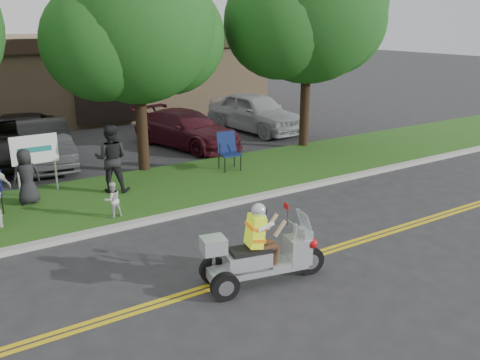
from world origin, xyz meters
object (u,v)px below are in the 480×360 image
lawn_chair_b (228,148)px  parked_car_left (45,144)px  parked_car_far_right (255,112)px  trike_scooter (260,256)px  parked_car_right (186,129)px  parked_car_mid (22,138)px  spectator_adult_mid (111,158)px

lawn_chair_b → parked_car_left: parked_car_left is taller
lawn_chair_b → parked_car_far_right: (4.30, 4.74, 0.07)m
trike_scooter → parked_car_right: 11.11m
lawn_chair_b → parked_car_right: (0.43, 3.83, -0.08)m
lawn_chair_b → parked_car_right: 3.86m
lawn_chair_b → parked_car_mid: bearing=143.9°
spectator_adult_mid → parked_car_mid: bearing=-45.3°
parked_car_far_right → trike_scooter: bearing=-130.8°
spectator_adult_mid → lawn_chair_b: bearing=-147.2°
trike_scooter → parked_car_far_right: bearing=67.8°
trike_scooter → lawn_chair_b: (3.33, 6.62, 0.22)m
parked_car_left → parked_car_mid: parked_car_mid is taller
spectator_adult_mid → parked_car_mid: size_ratio=0.34×
spectator_adult_mid → parked_car_right: 5.94m
parked_car_mid → parked_car_left: bearing=-54.2°
trike_scooter → parked_car_right: trike_scooter is taller
parked_car_right → parked_car_left: bearing=162.3°
parked_car_far_right → spectator_adult_mid: bearing=-155.9°
lawn_chair_b → parked_car_far_right: 6.40m
spectator_adult_mid → parked_car_right: size_ratio=0.40×
trike_scooter → parked_car_right: (3.76, 10.46, 0.14)m
lawn_chair_b → parked_car_left: bearing=148.3°
trike_scooter → parked_car_far_right: 13.69m
spectator_adult_mid → parked_car_left: size_ratio=0.42×
trike_scooter → parked_car_left: size_ratio=0.55×
parked_car_mid → lawn_chair_b: bearing=-31.6°
lawn_chair_b → parked_car_far_right: bearing=55.9°
trike_scooter → parked_car_left: bearing=109.6°
parked_car_left → parked_car_far_right: bearing=11.2°
parked_car_left → parked_car_far_right: parked_car_far_right is taller
parked_car_right → trike_scooter: bearing=-125.6°
parked_car_left → parked_car_right: 5.26m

